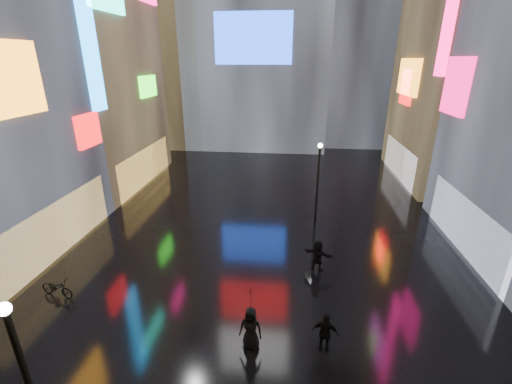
# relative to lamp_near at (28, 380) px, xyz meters

# --- Properties ---
(ground) EXTENTS (140.00, 140.00, 0.00)m
(ground) POSITION_rel_lamp_near_xyz_m (4.66, 15.62, -2.94)
(ground) COLOR black
(ground) RESTS_ON ground
(building_left_far) EXTENTS (10.28, 12.00, 22.00)m
(building_left_far) POSITION_rel_lamp_near_xyz_m (-11.32, 21.63, 8.04)
(building_left_far) COLOR black
(building_left_far) RESTS_ON ground
(building_right_far) EXTENTS (10.28, 12.00, 28.00)m
(building_right_far) POSITION_rel_lamp_near_xyz_m (20.63, 25.62, 11.03)
(building_right_far) COLOR black
(building_right_far) RESTS_ON ground
(tower_flank_left) EXTENTS (10.00, 10.00, 26.00)m
(tower_flank_left) POSITION_rel_lamp_near_xyz_m (-9.34, 37.62, 10.06)
(tower_flank_left) COLOR black
(tower_flank_left) RESTS_ON ground
(lamp_near) EXTENTS (0.30, 0.30, 5.20)m
(lamp_near) POSITION_rel_lamp_near_xyz_m (0.00, 0.00, 0.00)
(lamp_near) COLOR black
(lamp_near) RESTS_ON ground
(lamp_far) EXTENTS (0.30, 0.30, 5.20)m
(lamp_far) POSITION_rel_lamp_near_xyz_m (7.79, 15.79, 0.00)
(lamp_far) COLOR black
(lamp_far) RESTS_ON ground
(pedestrian_3) EXTENTS (1.04, 0.62, 1.66)m
(pedestrian_3) POSITION_rel_lamp_near_xyz_m (7.53, 4.56, -2.11)
(pedestrian_3) COLOR black
(pedestrian_3) RESTS_ON ground
(pedestrian_4) EXTENTS (0.90, 0.63, 1.73)m
(pedestrian_4) POSITION_rel_lamp_near_xyz_m (4.81, 4.45, -2.08)
(pedestrian_4) COLOR black
(pedestrian_4) RESTS_ON ground
(pedestrian_5) EXTENTS (1.62, 1.03, 1.67)m
(pedestrian_5) POSITION_rel_lamp_near_xyz_m (7.55, 9.79, -2.11)
(pedestrian_5) COLOR black
(pedestrian_5) RESTS_ON ground
(umbrella_2) EXTENTS (1.39, 1.39, 0.91)m
(umbrella_2) POSITION_rel_lamp_near_xyz_m (4.81, 4.45, -0.76)
(umbrella_2) COLOR black
(umbrella_2) RESTS_ON pedestrian_4
(bicycle) EXTENTS (1.81, 0.94, 0.90)m
(bicycle) POSITION_rel_lamp_near_xyz_m (-4.28, 6.42, -2.49)
(bicycle) COLOR black
(bicycle) RESTS_ON ground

